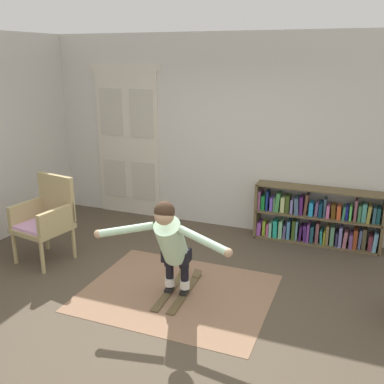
# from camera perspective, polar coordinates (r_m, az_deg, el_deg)

# --- Properties ---
(ground_plane) EXTENTS (7.20, 7.20, 0.00)m
(ground_plane) POSITION_cam_1_polar(r_m,az_deg,el_deg) (4.85, -4.13, -14.85)
(ground_plane) COLOR #4C4133
(back_wall) EXTENTS (6.00, 0.10, 2.90)m
(back_wall) POSITION_cam_1_polar(r_m,az_deg,el_deg) (6.64, 5.34, 7.43)
(back_wall) COLOR beige
(back_wall) RESTS_ON ground
(double_door) EXTENTS (1.22, 0.05, 2.45)m
(double_door) POSITION_cam_1_polar(r_m,az_deg,el_deg) (7.31, -8.29, 6.46)
(double_door) COLOR beige
(double_door) RESTS_ON ground
(rug) EXTENTS (2.08, 1.66, 0.01)m
(rug) POSITION_cam_1_polar(r_m,az_deg,el_deg) (5.13, -1.90, -12.83)
(rug) COLOR #89674D
(rug) RESTS_ON ground
(bookshelf) EXTENTS (1.75, 0.30, 0.81)m
(bookshelf) POSITION_cam_1_polar(r_m,az_deg,el_deg) (6.49, 15.80, -3.43)
(bookshelf) COLOR brown
(bookshelf) RESTS_ON ground
(wicker_chair) EXTENTS (0.70, 0.70, 1.10)m
(wicker_chair) POSITION_cam_1_polar(r_m,az_deg,el_deg) (5.99, -18.29, -3.06)
(wicker_chair) COLOR tan
(wicker_chair) RESTS_ON ground
(skis_pair) EXTENTS (0.31, 0.95, 0.07)m
(skis_pair) POSITION_cam_1_polar(r_m,az_deg,el_deg) (5.15, -1.77, -12.48)
(skis_pair) COLOR brown
(skis_pair) RESTS_ON rug
(person_skier) EXTENTS (1.48, 0.65, 1.12)m
(person_skier) POSITION_cam_1_polar(r_m,az_deg,el_deg) (4.66, -2.77, -6.26)
(person_skier) COLOR white
(person_skier) RESTS_ON skis_pair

